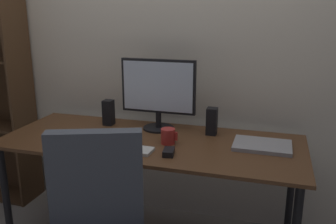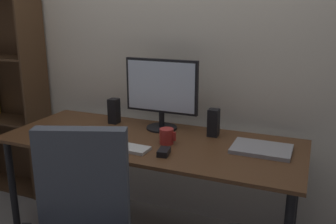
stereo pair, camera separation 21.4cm
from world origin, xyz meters
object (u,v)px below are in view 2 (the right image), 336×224
object	(u,v)px
monitor	(161,90)
laptop	(262,149)
desk	(150,151)
mouse	(164,152)
coffee_mug	(167,136)
speaker_left	(114,111)
speaker_right	(213,123)
bookshelf	(5,90)
keyboard	(124,147)

from	to	relation	value
monitor	laptop	bearing A→B (deg)	-12.46
desk	mouse	size ratio (longest dim) A/B	18.71
coffee_mug	laptop	bearing A→B (deg)	10.13
mouse	speaker_left	size ratio (longest dim) A/B	0.56
coffee_mug	speaker_right	bearing A→B (deg)	47.57
mouse	monitor	bearing A→B (deg)	106.54
bookshelf	laptop	bearing A→B (deg)	-7.63
mouse	speaker_right	xyz separation A→B (m)	(0.16, 0.40, 0.07)
keyboard	bookshelf	size ratio (longest dim) A/B	0.17
keyboard	coffee_mug	bearing A→B (deg)	44.61
laptop	speaker_left	xyz separation A→B (m)	(-1.01, 0.14, 0.07)
mouse	laptop	bearing A→B (deg)	20.05
speaker_left	bookshelf	distance (m)	1.15
coffee_mug	speaker_right	xyz separation A→B (m)	(0.21, 0.23, 0.04)
keyboard	laptop	size ratio (longest dim) A/B	0.91
desk	laptop	bearing A→B (deg)	5.90
monitor	speaker_right	size ratio (longest dim) A/B	2.85
mouse	speaker_left	xyz separation A→B (m)	(-0.54, 0.40, 0.07)
keyboard	desk	bearing A→B (deg)	73.56
desk	bookshelf	bearing A→B (deg)	166.72
coffee_mug	speaker_left	size ratio (longest dim) A/B	0.58
coffee_mug	bookshelf	world-z (taller)	bookshelf
desk	speaker_left	bearing A→B (deg)	150.80
laptop	speaker_right	xyz separation A→B (m)	(-0.31, 0.14, 0.07)
keyboard	mouse	xyz separation A→B (m)	(0.24, 0.00, 0.01)
monitor	keyboard	world-z (taller)	monitor
keyboard	coffee_mug	world-z (taller)	coffee_mug
coffee_mug	bookshelf	size ratio (longest dim) A/B	0.06
keyboard	speaker_left	xyz separation A→B (m)	(-0.30, 0.40, 0.08)
keyboard	mouse	world-z (taller)	mouse
coffee_mug	bookshelf	distance (m)	1.67
coffee_mug	speaker_left	world-z (taller)	speaker_left
desk	bookshelf	distance (m)	1.56
monitor	speaker_left	world-z (taller)	monitor
bookshelf	coffee_mug	bearing A→B (deg)	-13.26
mouse	desk	bearing A→B (deg)	123.28
monitor	coffee_mug	size ratio (longest dim) A/B	4.94
desk	bookshelf	xyz separation A→B (m)	(-1.50, 0.35, 0.19)
mouse	coffee_mug	size ratio (longest dim) A/B	0.98
speaker_left	speaker_right	world-z (taller)	same
coffee_mug	keyboard	bearing A→B (deg)	-138.03
laptop	speaker_right	bearing A→B (deg)	156.71
mouse	speaker_left	world-z (taller)	speaker_left
coffee_mug	laptop	world-z (taller)	coffee_mug
desk	keyboard	world-z (taller)	keyboard
mouse	speaker_left	distance (m)	0.67
coffee_mug	speaker_right	size ratio (longest dim) A/B	0.58
monitor	mouse	size ratio (longest dim) A/B	5.05
speaker_right	keyboard	bearing A→B (deg)	-134.91
desk	laptop	xyz separation A→B (m)	(0.65, 0.07, 0.09)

